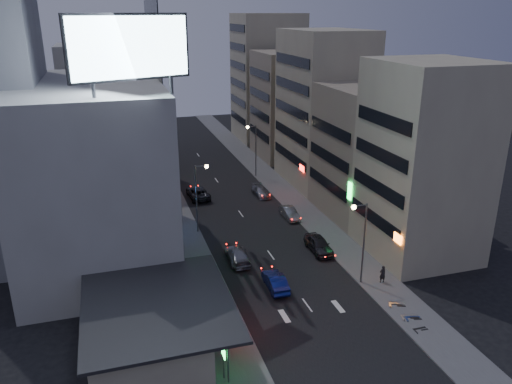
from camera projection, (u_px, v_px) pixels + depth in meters
name	position (u px, v px, depth m)	size (l,w,h in m)	color
ground	(326.00, 331.00, 40.21)	(180.00, 180.00, 0.00)	black
sidewalk_left	(174.00, 209.00, 64.95)	(4.00, 120.00, 0.12)	#4C4C4F
sidewalk_right	(289.00, 196.00, 69.35)	(4.00, 120.00, 0.12)	#4C4C4F
food_court	(147.00, 326.00, 37.50)	(11.00, 13.00, 3.88)	#AFA889
white_building	(94.00, 172.00, 50.43)	(14.00, 24.00, 18.00)	#A7A8A3
shophouse_near	(423.00, 162.00, 50.36)	(10.00, 11.00, 20.00)	#AFA889
shophouse_mid	(370.00, 152.00, 61.52)	(11.00, 12.00, 16.00)	gray
shophouse_far	(323.00, 109.00, 72.04)	(10.00, 14.00, 22.00)	#AFA889
far_left_a	(104.00, 115.00, 72.97)	(11.00, 10.00, 20.00)	#A7A8A3
far_left_b	(101.00, 116.00, 85.37)	(12.00, 10.00, 15.00)	gray
far_right_a	(290.00, 105.00, 86.34)	(11.00, 12.00, 18.00)	gray
far_right_b	(267.00, 78.00, 98.04)	(12.00, 12.00, 24.00)	#AFA889
billboard	(130.00, 48.00, 38.20)	(9.52, 3.75, 6.20)	#595B60
street_lamp_right_near	(361.00, 232.00, 45.40)	(1.60, 0.44, 8.02)	#595B60
street_lamp_left	(200.00, 189.00, 56.52)	(1.60, 0.44, 8.02)	#595B60
street_lamp_right_far	(253.00, 143.00, 75.95)	(1.60, 0.44, 8.02)	#595B60
parked_car_right_near	(319.00, 244.00, 53.32)	(1.95, 4.85, 1.65)	#2C2B31
parked_car_right_mid	(289.00, 213.00, 62.07)	(1.43, 4.11, 1.36)	#9DA0A4
parked_car_left	(198.00, 193.00, 68.71)	(2.54, 5.50, 1.53)	#27272C
parked_car_right_far	(261.00, 191.00, 69.63)	(1.78, 4.39, 1.27)	#9A9CA2
road_car_blue	(275.00, 281.00, 46.22)	(1.55, 4.44, 1.46)	navy
road_car_silver	(238.00, 255.00, 51.22)	(2.04, 5.01, 1.45)	gray
person	(382.00, 274.00, 47.00)	(0.63, 0.41, 1.72)	black
scooter_black_a	(426.00, 321.00, 40.47)	(1.74, 0.58, 1.06)	black
scooter_silver_a	(417.00, 308.00, 42.01)	(2.06, 0.69, 1.26)	silver
scooter_blue	(420.00, 310.00, 41.80)	(1.89, 0.63, 1.15)	navy
scooter_black_b	(403.00, 299.00, 43.57)	(1.62, 0.54, 0.99)	black
scooter_silver_b	(405.00, 297.00, 43.61)	(2.02, 0.67, 1.23)	#AAADB2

